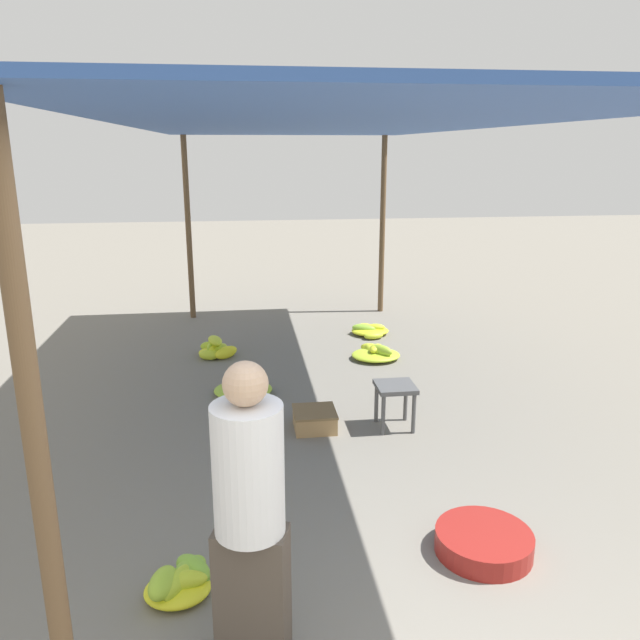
{
  "coord_description": "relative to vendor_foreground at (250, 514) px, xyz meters",
  "views": [
    {
      "loc": [
        -0.71,
        -1.72,
        2.42
      ],
      "look_at": [
        0.0,
        3.69,
        0.91
      ],
      "focal_mm": 35.0,
      "sensor_mm": 36.0,
      "label": 1
    }
  ],
  "objects": [
    {
      "name": "canopy_post_front_left",
      "position": [
        -0.71,
        -0.51,
        0.5
      ],
      "size": [
        0.08,
        0.08,
        2.59
      ],
      "primitive_type": "cylinder",
      "color": "brown",
      "rests_on": "ground"
    },
    {
      "name": "canopy_post_back_left",
      "position": [
        -0.71,
        6.53,
        0.5
      ],
      "size": [
        0.08,
        0.08,
        2.59
      ],
      "primitive_type": "cylinder",
      "color": "brown",
      "rests_on": "ground"
    },
    {
      "name": "canopy_post_back_right",
      "position": [
        2.11,
        6.53,
        0.5
      ],
      "size": [
        0.08,
        0.08,
        2.59
      ],
      "primitive_type": "cylinder",
      "color": "brown",
      "rests_on": "ground"
    },
    {
      "name": "canopy_tarp",
      "position": [
        0.7,
        3.01,
        1.82
      ],
      "size": [
        3.23,
        7.44,
        0.04
      ],
      "primitive_type": "cube",
      "color": "#33569E",
      "rests_on": "canopy_post_front_left"
    },
    {
      "name": "vendor_foreground",
      "position": [
        0.0,
        0.0,
        0.0
      ],
      "size": [
        0.41,
        0.41,
        1.54
      ],
      "color": "#4C4238",
      "rests_on": "ground"
    },
    {
      "name": "stool",
      "position": [
        1.32,
        2.47,
        -0.47
      ],
      "size": [
        0.34,
        0.34,
        0.41
      ],
      "color": "#4C4C4C",
      "rests_on": "ground"
    },
    {
      "name": "basin_black",
      "position": [
        1.43,
        0.64,
        -0.73
      ],
      "size": [
        0.6,
        0.6,
        0.14
      ],
      "color": "maroon",
      "rests_on": "ground"
    },
    {
      "name": "banana_pile_left_0",
      "position": [
        -0.32,
        4.68,
        -0.72
      ],
      "size": [
        0.49,
        0.49,
        0.24
      ],
      "color": "#A0C42F",
      "rests_on": "ground"
    },
    {
      "name": "banana_pile_left_1",
      "position": [
        -0.4,
        0.51,
        -0.71
      ],
      "size": [
        0.4,
        0.43,
        0.19
      ],
      "color": "#BDD02A",
      "rests_on": "ground"
    },
    {
      "name": "banana_pile_left_2",
      "position": [
        -0.02,
        3.42,
        -0.74
      ],
      "size": [
        0.59,
        0.65,
        0.16
      ],
      "color": "#7BB536",
      "rests_on": "ground"
    },
    {
      "name": "banana_pile_right_0",
      "position": [
        1.69,
        5.31,
        -0.74
      ],
      "size": [
        0.52,
        0.53,
        0.15
      ],
      "color": "#C0D12A",
      "rests_on": "ground"
    },
    {
      "name": "banana_pile_right_1",
      "position": [
        1.56,
        4.34,
        -0.73
      ],
      "size": [
        0.58,
        0.56,
        0.19
      ],
      "color": "#C6D429",
      "rests_on": "ground"
    },
    {
      "name": "crate_near",
      "position": [
        0.61,
        2.53,
        -0.71
      ],
      "size": [
        0.38,
        0.38,
        0.17
      ],
      "color": "#9E7A4C",
      "rests_on": "ground"
    }
  ]
}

